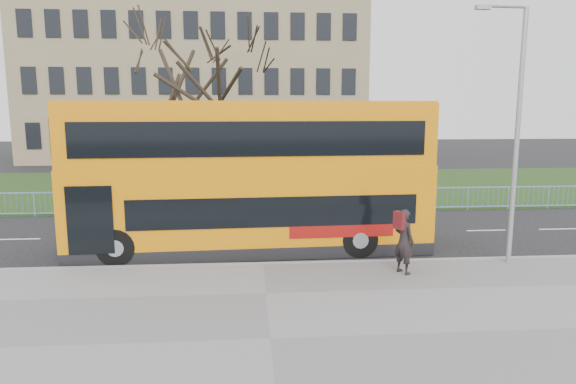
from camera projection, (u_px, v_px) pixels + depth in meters
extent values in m
plane|color=black|center=(262.00, 253.00, 17.27)|extent=(120.00, 120.00, 0.00)
cube|color=slate|center=(270.00, 341.00, 10.62)|extent=(80.00, 10.50, 0.12)
cube|color=gray|center=(263.00, 265.00, 15.73)|extent=(80.00, 0.20, 0.14)
cube|color=#1D3915|center=(256.00, 187.00, 31.33)|extent=(80.00, 15.40, 0.08)
cube|color=#867655|center=(201.00, 85.00, 50.17)|extent=(30.00, 15.00, 14.00)
cube|color=orange|center=(251.00, 207.00, 17.39)|extent=(11.98, 3.34, 2.20)
cube|color=orange|center=(251.00, 169.00, 17.18)|extent=(11.98, 3.34, 0.38)
cube|color=orange|center=(250.00, 133.00, 16.99)|extent=(11.92, 3.28, 1.98)
cube|color=black|center=(275.00, 212.00, 16.06)|extent=(9.15, 0.44, 0.96)
cube|color=black|center=(253.00, 139.00, 15.63)|extent=(10.91, 0.51, 1.07)
cylinder|color=black|center=(116.00, 247.00, 15.79)|extent=(1.19, 0.37, 1.18)
cylinder|color=black|center=(359.00, 240.00, 16.70)|extent=(1.19, 0.37, 1.18)
imported|color=black|center=(404.00, 241.00, 14.66)|extent=(0.73, 0.82, 1.88)
cylinder|color=#95989D|center=(517.00, 140.00, 15.24)|extent=(0.15, 0.15, 7.55)
cylinder|color=#95989D|center=(505.00, 6.00, 14.53)|extent=(1.32, 0.17, 0.09)
cube|color=#95989D|center=(483.00, 7.00, 14.45)|extent=(0.43, 0.19, 0.11)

